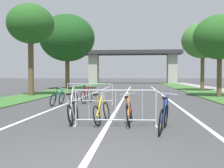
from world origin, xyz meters
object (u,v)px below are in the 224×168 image
Objects in this scene: bicycle_yellow_2 at (102,111)px; tree_left_pine_far at (67,38)px; bicycle_red_6 at (86,96)px; crowd_barrier_nearest at (116,108)px; bicycle_blue_3 at (164,117)px; tree_left_oak_mid at (31,25)px; crowd_barrier_second at (90,94)px; tree_right_pine_near at (203,41)px; bicycle_white_1 at (73,96)px; bicycle_teal_0 at (58,98)px; tree_right_maple_mid at (220,37)px; bicycle_silver_4 at (73,111)px; bicycle_orange_5 at (129,112)px.

tree_left_pine_far is at bearing 115.63° from bicycle_yellow_2.
crowd_barrier_nearest is at bearing -62.42° from bicycle_red_6.
bicycle_red_6 is (-3.36, 6.76, 0.01)m from bicycle_blue_3.
crowd_barrier_second is (5.18, -4.99, -4.58)m from tree_left_oak_mid.
bicycle_white_1 is at bearing -129.27° from tree_right_pine_near.
crowd_barrier_second is at bearing 129.18° from bicycle_blue_3.
bicycle_white_1 reaches higher than bicycle_teal_0.
bicycle_red_6 is (1.22, 1.12, 0.04)m from bicycle_teal_0.
tree_right_maple_mid is 3.37× the size of bicycle_red_6.
bicycle_red_6 is at bearing -127.04° from tree_right_pine_near.
bicycle_silver_4 is at bearing -115.05° from tree_right_pine_near.
tree_left_pine_far is 16.38m from crowd_barrier_second.
crowd_barrier_second is at bearing -28.52° from bicycle_white_1.
bicycle_white_1 is 6.67m from bicycle_orange_5.
bicycle_yellow_2 is (2.81, -4.64, 0.02)m from bicycle_teal_0.
tree_left_pine_far is at bearing 124.30° from bicycle_blue_3.
crowd_barrier_nearest is 1.43m from bicycle_blue_3.
tree_left_pine_far reaches higher than bicycle_red_6.
bicycle_blue_3 is at bearing -63.72° from crowd_barrier_second.
tree_left_oak_mid is at bearing 139.21° from bicycle_blue_3.
tree_right_maple_mid is at bearing 26.83° from bicycle_white_1.
tree_right_pine_near is 15.47m from crowd_barrier_second.
tree_left_pine_far is at bearing 106.40° from bicycle_white_1.
bicycle_teal_0 is 1.25m from bicycle_white_1.
tree_left_oak_mid is 4.02× the size of bicycle_red_6.
bicycle_white_1 is 5.91m from bicycle_silver_4.
tree_left_oak_mid is 13.54m from crowd_barrier_nearest.
tree_right_maple_mid is 9.97m from crowd_barrier_second.
crowd_barrier_nearest is at bearing -72.67° from crowd_barrier_second.
tree_left_pine_far reaches higher than crowd_barrier_second.
bicycle_silver_4 is at bearing 160.13° from crowd_barrier_nearest.
bicycle_teal_0 is at bearing 129.78° from bicycle_orange_5.
tree_right_maple_mid reaches higher than bicycle_red_6.
tree_right_pine_near is at bearing 84.85° from tree_right_maple_mid.
crowd_barrier_nearest is at bearing -35.69° from bicycle_yellow_2.
tree_left_pine_far is 15.87m from bicycle_red_6.
bicycle_blue_3 is (3.08, -6.24, -0.14)m from crowd_barrier_second.
tree_left_pine_far is at bearing 109.23° from crowd_barrier_second.
crowd_barrier_second reaches higher than bicycle_yellow_2.
tree_right_pine_near is at bearing 50.84° from bicycle_white_1.
bicycle_red_6 is at bearing 108.30° from crowd_barrier_nearest.
bicycle_orange_5 is at bearing -110.00° from tree_right_pine_near.
bicycle_silver_4 reaches higher than bicycle_orange_5.
bicycle_red_6 is at bearing -42.41° from tree_left_oak_mid.
bicycle_silver_4 is 1.02× the size of bicycle_orange_5.
bicycle_yellow_2 and bicycle_silver_4 have the same top height.
tree_left_oak_mid reaches higher than bicycle_blue_3.
crowd_barrier_second is at bearing 114.07° from bicycle_orange_5.
bicycle_orange_5 is at bearing 148.76° from bicycle_blue_3.
bicycle_silver_4 is (-8.13, -17.39, -4.39)m from tree_right_pine_near.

